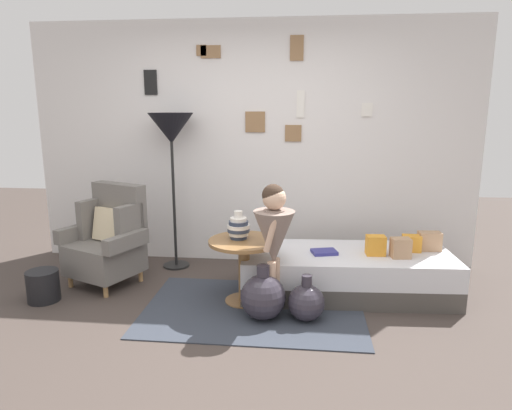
% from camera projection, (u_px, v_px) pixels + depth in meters
% --- Properties ---
extents(ground_plane, '(12.00, 12.00, 0.00)m').
position_uv_depth(ground_plane, '(222.00, 346.00, 3.30)').
color(ground_plane, '#423833').
extents(gallery_wall, '(4.80, 0.12, 2.60)m').
position_uv_depth(gallery_wall, '(252.00, 145.00, 4.92)').
color(gallery_wall, silver).
rests_on(gallery_wall, ground).
extents(rug, '(1.86, 1.25, 0.01)m').
position_uv_depth(rug, '(254.00, 309.00, 3.89)').
color(rug, '#333842').
rests_on(rug, ground).
extents(armchair, '(0.89, 0.80, 0.97)m').
position_uv_depth(armchair, '(109.00, 239.00, 4.42)').
color(armchair, tan).
rests_on(armchair, ground).
extents(daybed, '(1.94, 0.90, 0.40)m').
position_uv_depth(daybed, '(346.00, 273.00, 4.19)').
color(daybed, '#4C4742').
rests_on(daybed, ground).
extents(pillow_head, '(0.21, 0.13, 0.17)m').
position_uv_depth(pillow_head, '(429.00, 241.00, 4.19)').
color(pillow_head, tan).
rests_on(pillow_head, daybed).
extents(pillow_mid, '(0.16, 0.12, 0.15)m').
position_uv_depth(pillow_mid, '(411.00, 243.00, 4.17)').
color(pillow_mid, orange).
rests_on(pillow_mid, daybed).
extents(pillow_back, '(0.18, 0.14, 0.18)m').
position_uv_depth(pillow_back, '(401.00, 248.00, 3.99)').
color(pillow_back, tan).
rests_on(pillow_back, daybed).
extents(pillow_extra, '(0.17, 0.13, 0.18)m').
position_uv_depth(pillow_extra, '(376.00, 245.00, 4.06)').
color(pillow_extra, orange).
rests_on(pillow_extra, daybed).
extents(side_table, '(0.62, 0.62, 0.58)m').
position_uv_depth(side_table, '(244.00, 257.00, 3.96)').
color(side_table, olive).
rests_on(side_table, ground).
extents(vase_striped, '(0.19, 0.19, 0.25)m').
position_uv_depth(vase_striped, '(239.00, 227.00, 3.94)').
color(vase_striped, '#2D384C').
rests_on(vase_striped, side_table).
extents(floor_lamp, '(0.47, 0.47, 1.65)m').
position_uv_depth(floor_lamp, '(171.00, 133.00, 4.64)').
color(floor_lamp, black).
rests_on(floor_lamp, ground).
extents(person_child, '(0.34, 0.34, 1.11)m').
position_uv_depth(person_child, '(274.00, 233.00, 3.67)').
color(person_child, '#D8AD8E').
rests_on(person_child, ground).
extents(book_on_daybed, '(0.25, 0.21, 0.03)m').
position_uv_depth(book_on_daybed, '(324.00, 252.00, 4.11)').
color(book_on_daybed, navy).
rests_on(book_on_daybed, daybed).
extents(demijohn_near, '(0.37, 0.37, 0.46)m').
position_uv_depth(demijohn_near, '(263.00, 297.00, 3.69)').
color(demijohn_near, '#332D38').
rests_on(demijohn_near, ground).
extents(demijohn_far, '(0.30, 0.30, 0.39)m').
position_uv_depth(demijohn_far, '(306.00, 302.00, 3.67)').
color(demijohn_far, '#332D38').
rests_on(demijohn_far, ground).
extents(magazine_basket, '(0.28, 0.28, 0.28)m').
position_uv_depth(magazine_basket, '(43.00, 286.00, 4.04)').
color(magazine_basket, black).
rests_on(magazine_basket, ground).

